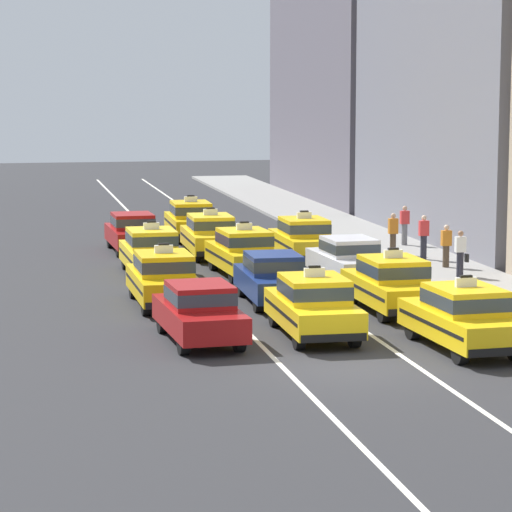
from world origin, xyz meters
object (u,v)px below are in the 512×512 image
sedan_right_third (349,259)px  pedestrian_by_storefront (446,246)px  taxi_center_third (244,251)px  taxi_center_fifth (191,219)px  pedestrian_mid_block (393,233)px  fire_hydrant (493,301)px  taxi_center_nearest (313,305)px  sedan_center_second (273,277)px  taxi_center_fourth (210,234)px  taxi_right_fourth (303,238)px  taxi_left_third (151,251)px  pedestrian_near_crosswalk (405,225)px  sedan_left_nearest (200,311)px  taxi_right_nearest (463,316)px  pedestrian_far_corner (461,254)px  taxi_left_second (164,278)px  sedan_left_fourth (133,231)px  taxi_right_second (392,283)px  pedestrian_trailing (424,237)px

sedan_right_third → pedestrian_by_storefront: pedestrian_by_storefront is taller
taxi_center_third → taxi_center_fifth: same height
pedestrian_mid_block → fire_hydrant: pedestrian_mid_block is taller
taxi_center_nearest → sedan_center_second: bearing=89.9°
taxi_center_fourth → taxi_right_fourth: (3.32, -1.89, 0.00)m
taxi_left_third → sedan_center_second: 7.15m
pedestrian_near_crosswalk → taxi_center_fourth: bearing=-174.8°
pedestrian_mid_block → fire_hydrant: size_ratio=2.21×
taxi_right_fourth → fire_hydrant: 12.98m
sedan_right_third → sedan_left_nearest: bearing=-127.1°
sedan_left_nearest → taxi_center_fifth: (2.99, 21.55, 0.03)m
pedestrian_near_crosswalk → pedestrian_mid_block: size_ratio=1.01×
sedan_left_nearest → taxi_center_fifth: size_ratio=0.96×
sedan_center_second → fire_hydrant: sedan_center_second is taller
taxi_center_third → pedestrian_mid_block: taxi_center_third is taller
sedan_center_second → taxi_right_nearest: size_ratio=0.93×
taxi_center_nearest → fire_hydrant: 5.84m
pedestrian_near_crosswalk → pedestrian_far_corner: pedestrian_near_crosswalk is taller
taxi_left_second → fire_hydrant: (9.03, -4.12, -0.33)m
taxi_center_fourth → pedestrian_mid_block: taxi_center_fourth is taller
sedan_left_fourth → pedestrian_far_corner: pedestrian_far_corner is taller
pedestrian_by_storefront → fire_hydrant: 9.33m
taxi_center_fifth → pedestrian_near_crosswalk: taxi_center_fifth is taller
taxi_left_third → taxi_right_nearest: size_ratio=0.99×
sedan_left_fourth → taxi_right_second: bearing=-67.3°
taxi_left_second → pedestrian_by_storefront: taxi_left_second is taller
taxi_left_second → sedan_left_fourth: (0.33, 12.44, -0.03)m
taxi_left_third → sedan_left_fourth: 6.25m
sedan_right_third → pedestrian_trailing: bearing=44.6°
pedestrian_near_crosswalk → taxi_right_fourth: bearing=-151.9°
taxi_center_third → taxi_right_fourth: size_ratio=1.02×
fire_hydrant → sedan_left_nearest: bearing=-171.0°
sedan_left_nearest → pedestrian_trailing: bearing=50.0°
pedestrian_by_storefront → taxi_center_third: bearing=177.0°
taxi_right_nearest → fire_hydrant: taxi_right_nearest is taller
taxi_left_second → pedestrian_far_corner: size_ratio=2.86×
sedan_right_third → pedestrian_far_corner: (3.93, -0.28, 0.10)m
sedan_left_fourth → taxi_right_fourth: 7.27m
taxi_left_third → sedan_right_third: 7.12m
taxi_left_third → fire_hydrant: taxi_left_third is taller
pedestrian_mid_block → sedan_left_fourth: bearing=159.0°
sedan_center_second → pedestrian_far_corner: pedestrian_far_corner is taller
sedan_right_third → taxi_right_second: bearing=-92.3°
sedan_center_second → taxi_center_third: taxi_center_third is taller
sedan_left_nearest → sedan_center_second: bearing=59.2°
taxi_left_third → taxi_right_second: (6.17, -8.60, 0.00)m
taxi_right_fourth → pedestrian_near_crosswalk: taxi_right_fourth is taller
sedan_center_second → taxi_right_second: bearing=-33.9°
sedan_center_second → sedan_right_third: size_ratio=0.99×
pedestrian_trailing → taxi_center_third: bearing=-166.9°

